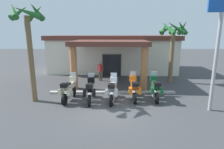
{
  "coord_description": "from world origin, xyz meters",
  "views": [
    {
      "loc": [
        0.03,
        -9.21,
        4.05
      ],
      "look_at": [
        0.08,
        3.35,
        1.2
      ],
      "focal_mm": 28.96,
      "sensor_mm": 36.0,
      "label": 1
    }
  ],
  "objects_px": {
    "motorcycle_cream": "(68,90)",
    "roadside_sign": "(218,31)",
    "motorcycle_black": "(90,91)",
    "motorcycle_orange": "(133,89)",
    "palm_tree_roadside": "(27,31)",
    "motorcycle_green": "(154,88)",
    "palm_tree_near_portico": "(172,36)",
    "motorcycle_silver": "(112,90)",
    "pedestrian": "(100,70)",
    "motel_building": "(112,52)"
  },
  "relations": [
    {
      "from": "motorcycle_green",
      "to": "motorcycle_orange",
      "type": "bearing_deg",
      "value": 95.13
    },
    {
      "from": "motorcycle_cream",
      "to": "roadside_sign",
      "type": "height_order",
      "value": "roadside_sign"
    },
    {
      "from": "motorcycle_orange",
      "to": "palm_tree_near_portico",
      "type": "height_order",
      "value": "palm_tree_near_portico"
    },
    {
      "from": "motorcycle_black",
      "to": "pedestrian",
      "type": "xyz_separation_m",
      "value": [
        0.3,
        5.02,
        0.27
      ]
    },
    {
      "from": "palm_tree_roadside",
      "to": "motel_building",
      "type": "bearing_deg",
      "value": 63.71
    },
    {
      "from": "motorcycle_black",
      "to": "motorcycle_silver",
      "type": "xyz_separation_m",
      "value": [
        1.34,
        0.05,
        0.0
      ]
    },
    {
      "from": "motel_building",
      "to": "pedestrian",
      "type": "height_order",
      "value": "motel_building"
    },
    {
      "from": "motel_building",
      "to": "roadside_sign",
      "type": "bearing_deg",
      "value": -62.35
    },
    {
      "from": "palm_tree_roadside",
      "to": "motorcycle_black",
      "type": "bearing_deg",
      "value": -1.54
    },
    {
      "from": "motel_building",
      "to": "motorcycle_green",
      "type": "relative_size",
      "value": 6.22
    },
    {
      "from": "pedestrian",
      "to": "palm_tree_roadside",
      "type": "relative_size",
      "value": 0.29
    },
    {
      "from": "motorcycle_cream",
      "to": "motorcycle_black",
      "type": "height_order",
      "value": "same"
    },
    {
      "from": "motorcycle_orange",
      "to": "motorcycle_cream",
      "type": "bearing_deg",
      "value": 94.48
    },
    {
      "from": "motel_building",
      "to": "motorcycle_silver",
      "type": "height_order",
      "value": "motel_building"
    },
    {
      "from": "motorcycle_green",
      "to": "motel_building",
      "type": "bearing_deg",
      "value": 19.64
    },
    {
      "from": "motorcycle_orange",
      "to": "pedestrian",
      "type": "height_order",
      "value": "pedestrian"
    },
    {
      "from": "motorcycle_cream",
      "to": "palm_tree_roadside",
      "type": "xyz_separation_m",
      "value": [
        -2.09,
        -0.1,
        3.52
      ]
    },
    {
      "from": "motorcycle_cream",
      "to": "motorcycle_orange",
      "type": "height_order",
      "value": "same"
    },
    {
      "from": "motorcycle_cream",
      "to": "pedestrian",
      "type": "height_order",
      "value": "pedestrian"
    },
    {
      "from": "pedestrian",
      "to": "palm_tree_roadside",
      "type": "bearing_deg",
      "value": 158.34
    },
    {
      "from": "pedestrian",
      "to": "motorcycle_cream",
      "type": "bearing_deg",
      "value": 176.69
    },
    {
      "from": "motel_building",
      "to": "motorcycle_orange",
      "type": "height_order",
      "value": "motel_building"
    },
    {
      "from": "motorcycle_cream",
      "to": "motorcycle_orange",
      "type": "distance_m",
      "value": 4.02
    },
    {
      "from": "motorcycle_cream",
      "to": "motorcycle_green",
      "type": "xyz_separation_m",
      "value": [
        5.35,
        0.24,
        0.0
      ]
    },
    {
      "from": "motel_building",
      "to": "motorcycle_cream",
      "type": "xyz_separation_m",
      "value": [
        -2.76,
        -9.71,
        -1.28
      ]
    },
    {
      "from": "motorcycle_green",
      "to": "roadside_sign",
      "type": "distance_m",
      "value": 4.63
    },
    {
      "from": "pedestrian",
      "to": "motel_building",
      "type": "bearing_deg",
      "value": 2.51
    },
    {
      "from": "motorcycle_green",
      "to": "motorcycle_black",
      "type": "bearing_deg",
      "value": 100.47
    },
    {
      "from": "motorcycle_orange",
      "to": "pedestrian",
      "type": "bearing_deg",
      "value": 28.58
    },
    {
      "from": "motorcycle_green",
      "to": "palm_tree_near_portico",
      "type": "distance_m",
      "value": 5.68
    },
    {
      "from": "motel_building",
      "to": "roadside_sign",
      "type": "relative_size",
      "value": 2.24
    },
    {
      "from": "motorcycle_orange",
      "to": "palm_tree_near_portico",
      "type": "bearing_deg",
      "value": -39.55
    },
    {
      "from": "motorcycle_black",
      "to": "pedestrian",
      "type": "relative_size",
      "value": 1.31
    },
    {
      "from": "motorcycle_silver",
      "to": "roadside_sign",
      "type": "xyz_separation_m",
      "value": [
        5.25,
        -1.32,
        3.46
      ]
    },
    {
      "from": "motorcycle_cream",
      "to": "roadside_sign",
      "type": "xyz_separation_m",
      "value": [
        7.92,
        -1.46,
        3.46
      ]
    },
    {
      "from": "motorcycle_black",
      "to": "pedestrian",
      "type": "distance_m",
      "value": 5.04
    },
    {
      "from": "motorcycle_cream",
      "to": "motorcycle_green",
      "type": "distance_m",
      "value": 5.35
    },
    {
      "from": "palm_tree_roadside",
      "to": "palm_tree_near_portico",
      "type": "relative_size",
      "value": 1.13
    },
    {
      "from": "palm_tree_roadside",
      "to": "motorcycle_orange",
      "type": "bearing_deg",
      "value": 3.01
    },
    {
      "from": "motorcycle_black",
      "to": "pedestrian",
      "type": "height_order",
      "value": "pedestrian"
    },
    {
      "from": "motel_building",
      "to": "roadside_sign",
      "type": "xyz_separation_m",
      "value": [
        5.16,
        -11.17,
        2.18
      ]
    },
    {
      "from": "roadside_sign",
      "to": "pedestrian",
      "type": "bearing_deg",
      "value": 134.97
    },
    {
      "from": "palm_tree_near_portico",
      "to": "motel_building",
      "type": "bearing_deg",
      "value": 132.34
    },
    {
      "from": "motel_building",
      "to": "motorcycle_silver",
      "type": "bearing_deg",
      "value": -87.64
    },
    {
      "from": "motel_building",
      "to": "pedestrian",
      "type": "bearing_deg",
      "value": -100.07
    },
    {
      "from": "motorcycle_black",
      "to": "roadside_sign",
      "type": "bearing_deg",
      "value": -102.97
    },
    {
      "from": "motorcycle_cream",
      "to": "motel_building",
      "type": "bearing_deg",
      "value": -8.27
    },
    {
      "from": "roadside_sign",
      "to": "motorcycle_orange",
      "type": "bearing_deg",
      "value": 156.7
    },
    {
      "from": "roadside_sign",
      "to": "motel_building",
      "type": "bearing_deg",
      "value": 114.8
    },
    {
      "from": "motorcycle_cream",
      "to": "motorcycle_green",
      "type": "relative_size",
      "value": 1.0
    }
  ]
}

